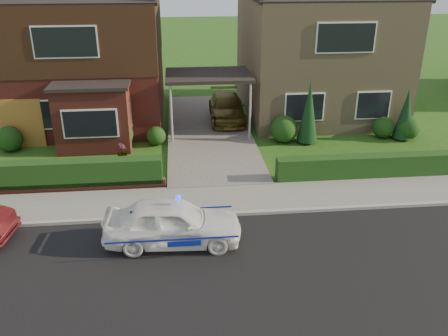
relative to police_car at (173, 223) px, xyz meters
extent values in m
plane|color=#225015|center=(1.69, -1.67, -0.66)|extent=(120.00, 120.00, 0.00)
cube|color=black|center=(1.69, -1.67, -0.66)|extent=(60.00, 6.00, 0.02)
cube|color=#9E9993|center=(1.69, 1.38, -0.60)|extent=(60.00, 0.16, 0.12)
cube|color=slate|center=(1.69, 2.43, -0.61)|extent=(60.00, 2.00, 0.10)
cube|color=#666059|center=(1.69, 9.33, -0.60)|extent=(3.80, 12.00, 0.12)
cube|color=maroon|center=(-4.11, 12.33, 2.24)|extent=(7.20, 8.00, 5.80)
cube|color=white|center=(-5.69, 8.31, 0.74)|extent=(1.80, 0.08, 1.30)
cube|color=white|center=(-2.53, 8.31, 0.74)|extent=(1.60, 0.08, 1.30)
cube|color=white|center=(-4.11, 8.31, 3.74)|extent=(2.60, 0.08, 1.30)
cube|color=black|center=(-4.11, 12.33, 3.69)|extent=(7.26, 8.06, 2.90)
cube|color=maroon|center=(-3.25, 7.63, 0.69)|extent=(3.00, 1.40, 2.70)
cube|color=black|center=(-3.25, 7.63, 2.11)|extent=(3.20, 1.60, 0.14)
cube|color=#98835D|center=(7.49, 12.33, 2.24)|extent=(7.20, 8.00, 5.80)
cube|color=white|center=(5.91, 8.31, 0.74)|extent=(1.80, 0.08, 1.30)
cube|color=white|center=(9.07, 8.31, 0.74)|extent=(1.60, 0.08, 1.30)
cube|color=white|center=(7.49, 8.31, 3.74)|extent=(2.60, 0.08, 1.30)
cube|color=black|center=(1.69, 9.33, 2.04)|extent=(3.80, 3.00, 0.14)
cylinder|color=gray|center=(-0.01, 7.93, 0.69)|extent=(0.10, 0.10, 2.70)
cylinder|color=gray|center=(3.39, 7.93, 0.69)|extent=(0.10, 0.10, 2.70)
cube|color=brown|center=(-6.56, 8.29, 0.39)|extent=(2.20, 0.10, 2.10)
cube|color=maroon|center=(-4.11, 3.63, -0.48)|extent=(7.70, 0.25, 0.36)
cube|color=#193510|center=(-4.11, 3.78, -0.66)|extent=(7.50, 0.55, 0.90)
cube|color=#193510|center=(7.49, 3.68, -0.66)|extent=(7.50, 0.55, 0.80)
sphere|color=#193510|center=(-6.81, 7.83, -0.12)|extent=(1.08, 1.08, 1.08)
sphere|color=#193510|center=(-2.31, 7.63, 0.00)|extent=(1.32, 1.32, 1.32)
sphere|color=#193510|center=(-0.71, 7.93, -0.24)|extent=(0.84, 0.84, 0.84)
sphere|color=#193510|center=(4.89, 7.73, -0.06)|extent=(1.20, 1.20, 1.20)
sphere|color=#193510|center=(9.49, 7.83, -0.18)|extent=(0.96, 0.96, 0.96)
sphere|color=#193510|center=(10.49, 7.53, -0.12)|extent=(1.08, 1.08, 1.08)
cone|color=black|center=(5.89, 7.53, 0.64)|extent=(0.90, 0.90, 2.60)
cone|color=black|center=(10.29, 7.53, 0.44)|extent=(0.90, 0.90, 2.20)
imported|color=white|center=(0.00, 0.00, 0.00)|extent=(1.77, 3.94, 1.31)
sphere|color=#193FF2|center=(0.19, 0.00, 0.74)|extent=(0.17, 0.17, 0.17)
cube|color=navy|center=(0.00, -0.78, -0.05)|extent=(3.54, 0.01, 0.05)
cube|color=navy|center=(0.00, 0.78, -0.05)|extent=(3.54, 0.01, 0.05)
ellipsoid|color=black|center=(-1.08, -0.10, 0.27)|extent=(0.22, 0.17, 0.21)
sphere|color=white|center=(-1.06, -0.16, 0.26)|extent=(0.11, 0.11, 0.11)
sphere|color=black|center=(-1.06, -0.12, 0.41)|extent=(0.13, 0.13, 0.13)
cone|color=black|center=(-1.10, -0.11, 0.47)|extent=(0.04, 0.04, 0.05)
cone|color=black|center=(-1.01, -0.11, 0.47)|extent=(0.04, 0.04, 0.05)
imported|color=brown|center=(2.69, 10.86, 0.06)|extent=(1.80, 4.18, 1.20)
imported|color=gray|center=(-2.08, 7.33, -0.29)|extent=(0.51, 0.47, 0.73)
imported|color=gray|center=(-2.00, 6.22, -0.28)|extent=(0.45, 0.45, 0.75)
camera|label=1|loc=(0.27, -11.64, 6.79)|focal=38.00mm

